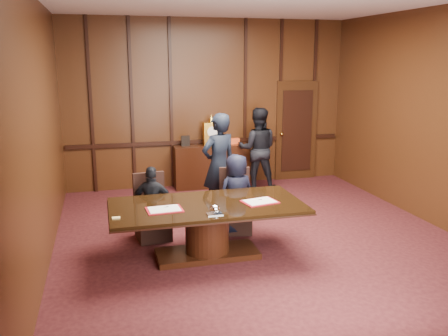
% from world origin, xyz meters
% --- Properties ---
extents(room, '(7.00, 7.04, 3.50)m').
position_xyz_m(room, '(0.07, 0.14, 1.72)').
color(room, black).
rests_on(room, ground).
extents(sideboard, '(1.60, 0.45, 1.54)m').
position_xyz_m(sideboard, '(0.00, 3.26, 0.49)').
color(sideboard, black).
rests_on(sideboard, ground).
extents(conference_table, '(2.62, 1.32, 0.76)m').
position_xyz_m(conference_table, '(-0.90, -0.32, 0.51)').
color(conference_table, black).
rests_on(conference_table, ground).
extents(folder_left, '(0.48, 0.36, 0.02)m').
position_xyz_m(folder_left, '(-1.49, -0.43, 0.77)').
color(folder_left, '#A80F1B').
rests_on(folder_left, conference_table).
extents(folder_right, '(0.52, 0.41, 0.02)m').
position_xyz_m(folder_right, '(-0.18, -0.42, 0.77)').
color(folder_right, '#A80F1B').
rests_on(folder_right, conference_table).
extents(inkstand, '(0.20, 0.14, 0.12)m').
position_xyz_m(inkstand, '(-0.90, -0.77, 0.81)').
color(inkstand, white).
rests_on(inkstand, conference_table).
extents(notepad, '(0.10, 0.07, 0.01)m').
position_xyz_m(notepad, '(-2.11, -0.62, 0.77)').
color(notepad, '#E2BD6E').
rests_on(notepad, conference_table).
extents(chair_left, '(0.53, 0.53, 0.99)m').
position_xyz_m(chair_left, '(-1.55, 0.56, 0.29)').
color(chair_left, black).
rests_on(chair_left, ground).
extents(chair_right, '(0.56, 0.56, 0.99)m').
position_xyz_m(chair_right, '(-0.25, 0.56, 0.29)').
color(chair_right, black).
rests_on(chair_right, ground).
extents(signatory_left, '(0.72, 0.45, 1.14)m').
position_xyz_m(signatory_left, '(-1.55, 0.48, 0.57)').
color(signatory_left, black).
rests_on(signatory_left, ground).
extents(signatory_right, '(0.70, 0.54, 1.26)m').
position_xyz_m(signatory_right, '(-0.25, 0.48, 0.63)').
color(signatory_right, black).
rests_on(signatory_right, ground).
extents(witness_left, '(0.76, 0.62, 1.80)m').
position_xyz_m(witness_left, '(-0.32, 1.35, 0.90)').
color(witness_left, black).
rests_on(witness_left, ground).
extents(witness_right, '(0.98, 0.86, 1.71)m').
position_xyz_m(witness_right, '(0.88, 2.84, 0.86)').
color(witness_right, black).
rests_on(witness_right, ground).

